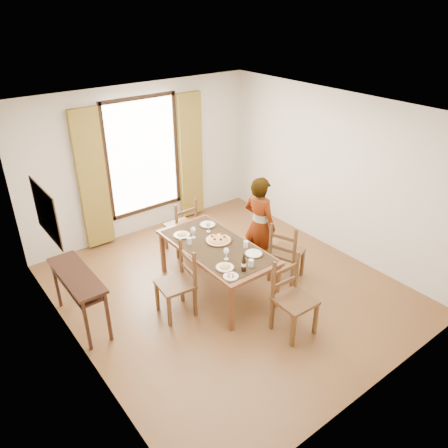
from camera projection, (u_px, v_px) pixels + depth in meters
ground at (228, 289)px, 6.69m from camera, size 5.00×5.00×0.00m
room_shell at (222, 194)px, 6.05m from camera, size 4.60×5.10×2.74m
console_table at (77, 281)px, 5.70m from camera, size 0.38×1.20×0.80m
dining_table at (216, 249)px, 6.39m from camera, size 0.94×1.88×0.76m
chair_west at (178, 284)px, 5.98m from camera, size 0.50×0.50×1.04m
chair_north at (182, 227)px, 7.46m from camera, size 0.45×0.45×1.01m
chair_south at (293, 300)px, 5.65m from camera, size 0.48×0.48×1.06m
chair_east at (286, 253)px, 6.69m from camera, size 0.59×0.59×1.02m
man at (259, 225)px, 6.81m from camera, size 0.70×0.56×1.61m
plate_sw at (225, 266)px, 5.82m from camera, size 0.27×0.27×0.05m
plate_se at (254, 253)px, 6.13m from camera, size 0.27×0.27×0.05m
plate_nw at (182, 234)px, 6.60m from camera, size 0.27×0.27×0.05m
plate_ne at (208, 224)px, 6.90m from camera, size 0.27×0.27×0.05m
pasta_platter at (218, 238)px, 6.45m from camera, size 0.40×0.40×0.10m
caprese_plate at (231, 276)px, 5.65m from camera, size 0.20×0.20×0.04m
wine_glass_a at (226, 254)px, 5.99m from camera, size 0.08×0.08×0.18m
wine_glass_b at (208, 226)px, 6.68m from camera, size 0.08×0.08×0.18m
wine_glass_c at (193, 232)px, 6.52m from camera, size 0.08×0.08×0.18m
tumbler_a at (246, 244)px, 6.29m from camera, size 0.07×0.07×0.10m
tumbler_b at (189, 241)px, 6.38m from camera, size 0.07×0.07×0.10m
tumbler_c at (251, 263)px, 5.85m from camera, size 0.07×0.07×0.10m
wine_bottle at (244, 263)px, 5.73m from camera, size 0.07×0.07×0.25m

